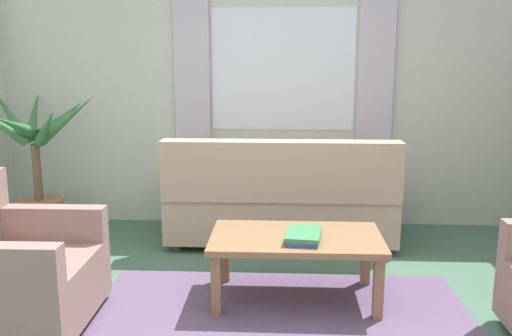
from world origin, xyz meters
The scene contains 9 objects.
ground_plane centered at (0.00, 0.00, 0.00)m, with size 6.24×6.24×0.00m, color #476B56.
wall_back centered at (0.00, 2.26, 1.30)m, with size 5.32×0.12×2.60m, color beige.
window_with_curtains centered at (0.00, 2.18, 1.45)m, with size 1.98×0.07×1.40m.
area_rug centered at (0.00, 0.00, 0.01)m, with size 2.34×1.79×0.01m, color #604C6B.
couch centered at (-0.01, 1.62, 0.37)m, with size 1.90×0.82×0.92m.
armchair_left centered at (-1.57, 0.03, 0.35)m, with size 0.83×0.85×0.88m.
coffee_table centered at (0.10, 0.49, 0.38)m, with size 1.10×0.64×0.44m.
book_stack_on_table centered at (0.14, 0.41, 0.47)m, with size 0.25×0.34×0.05m.
potted_plant centered at (-2.13, 1.69, 0.54)m, with size 1.17×1.16×1.33m.
Camera 1 is at (0.01, -2.89, 1.57)m, focal length 38.56 mm.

